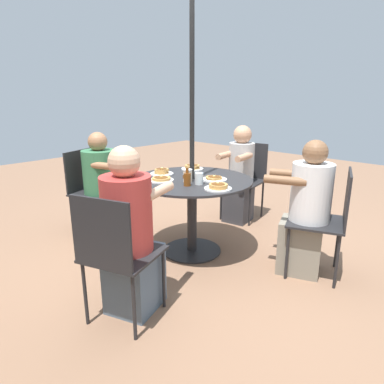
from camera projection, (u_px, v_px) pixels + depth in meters
name	position (u px, v px, depth m)	size (l,w,h in m)	color
ground_plane	(192.00, 251.00, 3.45)	(12.00, 12.00, 0.00)	#8C664C
patio_table	(192.00, 196.00, 3.29)	(1.15, 1.15, 0.74)	#28282B
umbrella_pole	(192.00, 135.00, 3.13)	(0.04, 0.04, 2.32)	black
patio_chair_north	(246.00, 175.00, 4.28)	(0.53, 0.53, 0.93)	#232326
diner_north	(240.00, 177.00, 4.14)	(0.38, 0.54, 1.17)	#3D3D42
patio_chair_east	(90.00, 186.00, 3.77)	(0.58, 0.58, 0.93)	#232326
diner_east	(103.00, 190.00, 3.71)	(0.55, 0.49, 1.14)	beige
patio_chair_south	(115.00, 251.00, 2.22)	(0.58, 0.58, 0.93)	#232326
diner_south	(131.00, 239.00, 2.37)	(0.48, 0.57, 1.21)	slate
patio_chair_west	(328.00, 216.00, 2.85)	(0.59, 0.59, 0.93)	#232326
diner_west	(306.00, 214.00, 2.91)	(0.58, 0.49, 1.17)	gray
pancake_plate_a	(214.00, 179.00, 3.20)	(0.23, 0.23, 0.05)	white
pancake_plate_b	(162.00, 172.00, 3.42)	(0.23, 0.23, 0.07)	white
pancake_plate_c	(218.00, 187.00, 2.88)	(0.23, 0.23, 0.06)	white
pancake_plate_d	(192.00, 168.00, 3.64)	(0.23, 0.23, 0.06)	white
pancake_plate_e	(161.00, 179.00, 3.16)	(0.23, 0.23, 0.05)	white
syrup_bottle	(187.00, 179.00, 2.99)	(0.09, 0.06, 0.16)	brown
coffee_cup	(188.00, 176.00, 3.12)	(0.08, 0.08, 0.12)	beige
drinking_glass_a	(199.00, 179.00, 3.04)	(0.08, 0.08, 0.10)	silver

